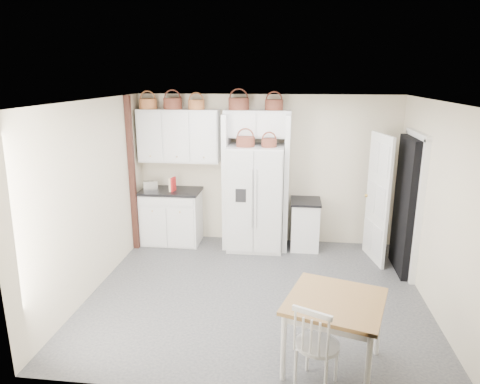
# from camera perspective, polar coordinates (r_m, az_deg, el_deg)

# --- Properties ---
(floor) EXTENTS (4.50, 4.50, 0.00)m
(floor) POSITION_cam_1_polar(r_m,az_deg,el_deg) (6.09, 2.17, -13.22)
(floor) COLOR #313237
(floor) RESTS_ON ground
(ceiling) EXTENTS (4.50, 4.50, 0.00)m
(ceiling) POSITION_cam_1_polar(r_m,az_deg,el_deg) (5.36, 2.46, 12.01)
(ceiling) COLOR white
(ceiling) RESTS_ON wall_back
(wall_back) EXTENTS (4.50, 0.00, 4.50)m
(wall_back) POSITION_cam_1_polar(r_m,az_deg,el_deg) (7.52, 3.52, 2.94)
(wall_back) COLOR beige
(wall_back) RESTS_ON floor
(wall_left) EXTENTS (0.00, 4.00, 4.00)m
(wall_left) POSITION_cam_1_polar(r_m,az_deg,el_deg) (6.17, -19.00, -0.64)
(wall_left) COLOR beige
(wall_left) RESTS_ON floor
(wall_right) EXTENTS (0.00, 4.00, 4.00)m
(wall_right) POSITION_cam_1_polar(r_m,az_deg,el_deg) (5.87, 24.79, -2.04)
(wall_right) COLOR beige
(wall_right) RESTS_ON floor
(refrigerator) EXTENTS (0.92, 0.74, 1.78)m
(refrigerator) POSITION_cam_1_polar(r_m,az_deg,el_deg) (7.28, 2.12, -0.77)
(refrigerator) COLOR silver
(refrigerator) RESTS_ON floor
(base_cab_left) EXTENTS (1.00, 0.63, 0.93)m
(base_cab_left) POSITION_cam_1_polar(r_m,az_deg,el_deg) (7.73, -9.06, -3.32)
(base_cab_left) COLOR silver
(base_cab_left) RESTS_ON floor
(base_cab_right) EXTENTS (0.47, 0.56, 0.82)m
(base_cab_right) POSITION_cam_1_polar(r_m,az_deg,el_deg) (7.47, 8.64, -4.40)
(base_cab_right) COLOR silver
(base_cab_right) RESTS_ON floor
(dining_table) EXTENTS (1.14, 1.14, 0.76)m
(dining_table) POSITION_cam_1_polar(r_m,az_deg,el_deg) (4.66, 12.33, -17.92)
(dining_table) COLOR brown
(dining_table) RESTS_ON floor
(windsor_chair) EXTENTS (0.55, 0.53, 0.88)m
(windsor_chair) POSITION_cam_1_polar(r_m,az_deg,el_deg) (4.36, 10.26, -19.43)
(windsor_chair) COLOR silver
(windsor_chair) RESTS_ON floor
(counter_left) EXTENTS (1.04, 0.67, 0.04)m
(counter_left) POSITION_cam_1_polar(r_m,az_deg,el_deg) (7.59, -9.21, 0.15)
(counter_left) COLOR black
(counter_left) RESTS_ON base_cab_left
(counter_right) EXTENTS (0.50, 0.60, 0.04)m
(counter_right) POSITION_cam_1_polar(r_m,az_deg,el_deg) (7.34, 8.78, -1.25)
(counter_right) COLOR black
(counter_right) RESTS_ON base_cab_right
(toaster) EXTENTS (0.28, 0.21, 0.17)m
(toaster) POSITION_cam_1_polar(r_m,az_deg,el_deg) (7.59, -11.84, 0.85)
(toaster) COLOR silver
(toaster) RESTS_ON counter_left
(cookbook_red) EXTENTS (0.06, 0.16, 0.24)m
(cookbook_red) POSITION_cam_1_polar(r_m,az_deg,el_deg) (7.46, -8.89, 1.02)
(cookbook_red) COLOR red
(cookbook_red) RESTS_ON counter_left
(cookbook_cream) EXTENTS (0.07, 0.16, 0.24)m
(cookbook_cream) POSITION_cam_1_polar(r_m,az_deg,el_deg) (7.47, -9.08, 1.01)
(cookbook_cream) COLOR beige
(cookbook_cream) RESTS_ON counter_left
(basket_upper_a) EXTENTS (0.30, 0.30, 0.17)m
(basket_upper_a) POSITION_cam_1_polar(r_m,az_deg,el_deg) (7.58, -12.17, 11.41)
(basket_upper_a) COLOR #984E28
(basket_upper_a) RESTS_ON upper_cabinet
(basket_upper_b) EXTENTS (0.31, 0.31, 0.18)m
(basket_upper_b) POSITION_cam_1_polar(r_m,az_deg,el_deg) (7.45, -8.97, 11.56)
(basket_upper_b) COLOR #531D15
(basket_upper_b) RESTS_ON upper_cabinet
(basket_upper_c) EXTENTS (0.27, 0.27, 0.16)m
(basket_upper_c) POSITION_cam_1_polar(r_m,az_deg,el_deg) (7.35, -5.84, 11.51)
(basket_upper_c) COLOR #984E28
(basket_upper_c) RESTS_ON upper_cabinet
(basket_bridge_a) EXTENTS (0.34, 0.34, 0.19)m
(basket_bridge_a) POSITION_cam_1_polar(r_m,az_deg,el_deg) (7.23, -0.18, 11.67)
(basket_bridge_a) COLOR #531D15
(basket_bridge_a) RESTS_ON bridge_cabinet
(basket_bridge_b) EXTENTS (0.30, 0.30, 0.17)m
(basket_bridge_b) POSITION_cam_1_polar(r_m,az_deg,el_deg) (7.19, 4.55, 11.50)
(basket_bridge_b) COLOR #531D15
(basket_bridge_b) RESTS_ON bridge_cabinet
(basket_fridge_a) EXTENTS (0.30, 0.30, 0.16)m
(basket_fridge_a) POSITION_cam_1_polar(r_m,az_deg,el_deg) (6.99, 0.73, 6.73)
(basket_fridge_a) COLOR #531D15
(basket_fridge_a) RESTS_ON refrigerator
(basket_fridge_b) EXTENTS (0.25, 0.25, 0.13)m
(basket_fridge_b) POSITION_cam_1_polar(r_m,az_deg,el_deg) (6.96, 3.89, 6.55)
(basket_fridge_b) COLOR #531D15
(basket_fridge_b) RESTS_ON refrigerator
(upper_cabinet) EXTENTS (1.40, 0.34, 0.90)m
(upper_cabinet) POSITION_cam_1_polar(r_m,az_deg,el_deg) (7.48, -8.13, 7.43)
(upper_cabinet) COLOR silver
(upper_cabinet) RESTS_ON wall_back
(bridge_cabinet) EXTENTS (1.12, 0.34, 0.45)m
(bridge_cabinet) POSITION_cam_1_polar(r_m,az_deg,el_deg) (7.23, 2.34, 9.09)
(bridge_cabinet) COLOR silver
(bridge_cabinet) RESTS_ON wall_back
(fridge_panel_left) EXTENTS (0.08, 0.60, 2.30)m
(fridge_panel_left) POSITION_cam_1_polar(r_m,az_deg,el_deg) (7.33, -1.80, 1.43)
(fridge_panel_left) COLOR silver
(fridge_panel_left) RESTS_ON floor
(fridge_panel_right) EXTENTS (0.08, 0.60, 2.30)m
(fridge_panel_right) POSITION_cam_1_polar(r_m,az_deg,el_deg) (7.25, 6.20, 1.20)
(fridge_panel_right) COLOR silver
(fridge_panel_right) RESTS_ON floor
(trim_post) EXTENTS (0.09, 0.09, 2.60)m
(trim_post) POSITION_cam_1_polar(r_m,az_deg,el_deg) (7.35, -14.18, 2.22)
(trim_post) COLOR black
(trim_post) RESTS_ON floor
(doorway_void) EXTENTS (0.18, 0.85, 2.05)m
(doorway_void) POSITION_cam_1_polar(r_m,az_deg,el_deg) (6.84, 21.35, -1.75)
(doorway_void) COLOR black
(doorway_void) RESTS_ON floor
(door_slab) EXTENTS (0.21, 0.79, 2.05)m
(door_slab) POSITION_cam_1_polar(r_m,az_deg,el_deg) (7.07, 17.88, -0.89)
(door_slab) COLOR white
(door_slab) RESTS_ON floor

